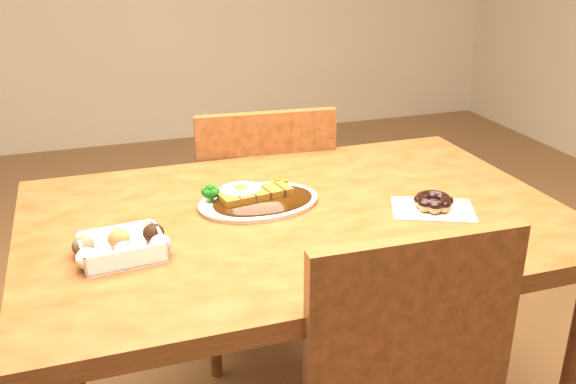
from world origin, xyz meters
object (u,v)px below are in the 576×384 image
object	(u,v)px
katsu_curry_plate	(256,199)
donut_box	(122,246)
pon_de_ring	(433,202)
chair_far	(260,222)
table	(297,252)

from	to	relation	value
katsu_curry_plate	donut_box	world-z (taller)	katsu_curry_plate
donut_box	pon_de_ring	xyz separation A→B (m)	(0.69, 0.01, -0.00)
pon_de_ring	chair_far	bearing A→B (deg)	110.67
table	katsu_curry_plate	distance (m)	0.15
donut_box	katsu_curry_plate	bearing A→B (deg)	27.03
donut_box	table	bearing A→B (deg)	12.75
chair_far	donut_box	distance (m)	0.82
katsu_curry_plate	donut_box	size ratio (longest dim) A/B	1.59
donut_box	pon_de_ring	world-z (taller)	donut_box
katsu_curry_plate	pon_de_ring	world-z (taller)	katsu_curry_plate
table	pon_de_ring	distance (m)	0.33
table	chair_far	distance (m)	0.57
donut_box	pon_de_ring	distance (m)	0.69
chair_far	pon_de_ring	world-z (taller)	chair_far
table	katsu_curry_plate	xyz separation A→B (m)	(-0.07, 0.07, 0.11)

